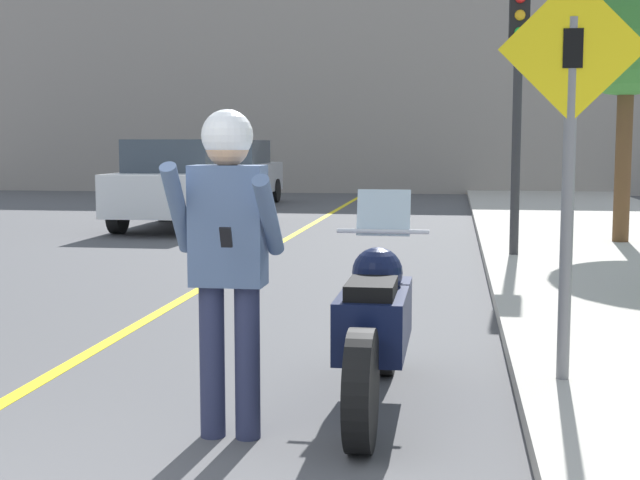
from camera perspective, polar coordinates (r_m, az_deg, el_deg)
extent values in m
cube|color=yellow|center=(9.38, -8.89, -3.80)|extent=(0.12, 36.00, 0.01)
cube|color=gray|center=(28.94, 4.27, 9.67)|extent=(28.00, 1.20, 6.69)
cylinder|color=black|center=(4.77, 2.66, -9.60)|extent=(0.14, 0.66, 0.66)
cylinder|color=black|center=(6.32, 4.17, -5.64)|extent=(0.14, 0.66, 0.66)
cube|color=#0C1433|center=(5.49, 3.54, -5.01)|extent=(0.40, 1.10, 0.36)
sphere|color=#0C1433|center=(5.59, 3.69, -2.10)|extent=(0.32, 0.32, 0.32)
cube|color=black|center=(5.21, 3.31, -3.17)|extent=(0.28, 0.48, 0.10)
cylinder|color=silver|center=(5.96, 4.03, 0.55)|extent=(0.62, 0.03, 0.03)
cube|color=silver|center=(6.02, 4.10, 1.76)|extent=(0.36, 0.12, 0.31)
cylinder|color=#282D4C|center=(5.01, -6.91, -7.71)|extent=(0.14, 0.14, 0.86)
cylinder|color=#282D4C|center=(4.96, -4.67, -7.82)|extent=(0.14, 0.14, 0.86)
cube|color=slate|center=(4.86, -5.89, 0.92)|extent=(0.40, 0.22, 0.66)
cylinder|color=slate|center=(4.82, -9.08, 2.01)|extent=(0.09, 0.39, 0.51)
cylinder|color=slate|center=(4.68, -3.30, 1.54)|extent=(0.09, 0.46, 0.46)
sphere|color=tan|center=(4.84, -5.95, 6.05)|extent=(0.24, 0.24, 0.24)
sphere|color=white|center=(4.84, -5.96, 6.68)|extent=(0.28, 0.28, 0.28)
cube|color=black|center=(4.58, -6.04, 0.17)|extent=(0.06, 0.05, 0.11)
cylinder|color=slate|center=(5.80, 15.57, 2.38)|extent=(0.08, 0.08, 2.27)
cube|color=yellow|center=(5.80, 15.87, 11.71)|extent=(0.91, 0.02, 0.91)
cube|color=black|center=(5.79, 15.89, 11.72)|extent=(0.12, 0.01, 0.24)
cylinder|color=#2D2D30|center=(12.21, 12.48, 7.34)|extent=(0.12, 0.12, 3.52)
cube|color=black|center=(12.30, 12.64, 13.79)|extent=(0.26, 0.22, 0.76)
sphere|color=gold|center=(12.18, 12.69, 13.86)|extent=(0.14, 0.14, 0.14)
sphere|color=green|center=(12.15, 12.66, 12.84)|extent=(0.14, 0.14, 0.14)
cylinder|color=brown|center=(14.23, 18.84, 4.99)|extent=(0.24, 0.24, 2.54)
sphere|color=#387A33|center=(14.35, 19.14, 13.32)|extent=(2.31, 2.31, 2.31)
cylinder|color=black|center=(18.79, -9.93, 2.19)|extent=(0.22, 0.64, 0.64)
cylinder|color=black|center=(18.33, -5.01, 2.16)|extent=(0.22, 0.64, 0.64)
cylinder|color=black|center=(16.34, -12.82, 1.53)|extent=(0.22, 0.64, 0.64)
cylinder|color=black|center=(15.82, -7.22, 1.48)|extent=(0.22, 0.64, 0.64)
cube|color=white|center=(17.27, -8.71, 3.12)|extent=(1.80, 4.20, 0.76)
cube|color=#38424C|center=(17.09, -8.92, 5.37)|extent=(1.58, 2.18, 0.60)
cylinder|color=black|center=(24.62, -6.70, 3.19)|extent=(0.22, 0.64, 0.64)
cylinder|color=black|center=(24.23, -2.92, 3.18)|extent=(0.22, 0.64, 0.64)
cylinder|color=black|center=(22.12, -8.48, 2.82)|extent=(0.22, 0.64, 0.64)
cylinder|color=black|center=(21.69, -4.29, 2.81)|extent=(0.22, 0.64, 0.64)
cube|color=silver|center=(23.13, -5.58, 3.95)|extent=(1.80, 4.20, 0.76)
cube|color=#38424C|center=(22.95, -5.70, 5.63)|extent=(1.58, 2.18, 0.60)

